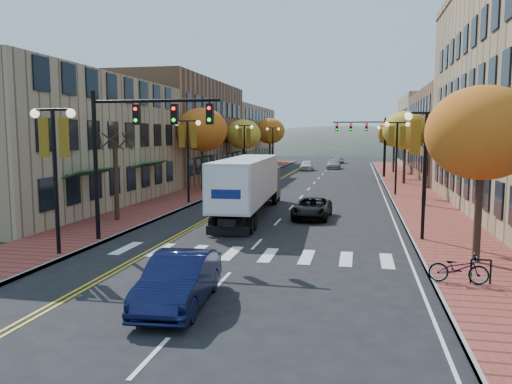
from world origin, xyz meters
The scene contains 32 objects.
ground centered at (0.00, 0.00, 0.00)m, with size 200.00×200.00×0.00m, color black.
sidewalk_left centered at (-9.00, 32.50, 0.07)m, with size 4.00×85.00×0.15m, color brown.
sidewalk_right centered at (9.00, 32.50, 0.07)m, with size 4.00×85.00×0.15m, color brown.
building_left_near centered at (-17.00, 13.00, 4.50)m, with size 12.00×22.00×9.00m, color #9E8966.
building_left_mid centered at (-17.00, 36.00, 5.50)m, with size 12.00×24.00×11.00m, color brown.
building_left_far centered at (-17.00, 61.00, 4.75)m, with size 12.00×26.00×9.50m, color #9E8966.
building_right_mid centered at (18.50, 42.00, 5.00)m, with size 15.00×24.00×10.00m, color brown.
building_right_far centered at (18.50, 64.00, 5.50)m, with size 15.00×20.00×11.00m, color #9E8966.
tree_left_a centered at (-9.00, 8.00, 2.25)m, with size 0.28×0.28×4.20m.
tree_left_b centered at (-9.00, 24.00, 5.45)m, with size 4.48×4.48×7.21m.
tree_left_c centered at (-9.00, 40.00, 5.05)m, with size 4.16×4.16×6.69m.
tree_left_d centered at (-9.00, 58.00, 5.60)m, with size 4.61×4.61×7.42m.
tree_right_a centered at (9.00, 2.00, 5.05)m, with size 4.16×4.16×6.69m.
tree_right_b centered at (9.00, 18.00, 2.25)m, with size 0.28×0.28×4.20m.
tree_right_c centered at (9.00, 34.00, 5.45)m, with size 4.48×4.48×7.21m.
tree_right_d centered at (9.00, 50.00, 5.29)m, with size 4.35×4.35×7.00m.
lamp_left_a centered at (-7.50, 0.00, 4.29)m, with size 1.96×0.36×6.05m.
lamp_left_b centered at (-7.50, 16.00, 4.29)m, with size 1.96×0.36×6.05m.
lamp_left_c centered at (-7.50, 34.00, 4.29)m, with size 1.96×0.36×6.05m.
lamp_left_d centered at (-7.50, 52.00, 4.29)m, with size 1.96×0.36×6.05m.
lamp_right_a centered at (7.50, 6.00, 4.29)m, with size 1.96×0.36×6.05m.
lamp_right_b centered at (7.50, 24.00, 4.29)m, with size 1.96×0.36×6.05m.
lamp_right_c centered at (7.50, 42.00, 4.29)m, with size 1.96×0.36×6.05m.
traffic_mast_near centered at (-5.48, 3.00, 4.92)m, with size 6.10×0.35×7.00m.
traffic_mast_far centered at (5.48, 42.00, 4.92)m, with size 6.10×0.34×7.00m.
semi_truck centered at (-2.06, 12.00, 2.11)m, with size 3.04×14.57×3.62m.
navy_sedan centered at (-0.57, -4.57, 0.77)m, with size 1.62×4.65×1.53m, color #0D1235.
black_suv centered at (1.82, 11.71, 0.63)m, with size 2.09×4.53×1.26m, color black.
car_far_white centered at (-2.69, 52.52, 0.73)m, with size 1.72×4.27×1.46m, color white.
car_far_silver centered at (0.84, 57.10, 0.69)m, with size 1.93×4.75×1.38m, color #9E9FA6.
car_far_oncoming centered at (1.07, 72.14, 0.65)m, with size 1.37×3.94×1.30m, color #9C9CA3.
bicycle centered at (7.80, -1.06, 0.64)m, with size 0.65×1.87×0.98m, color gray.
Camera 1 is at (4.51, -18.04, 4.99)m, focal length 35.00 mm.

